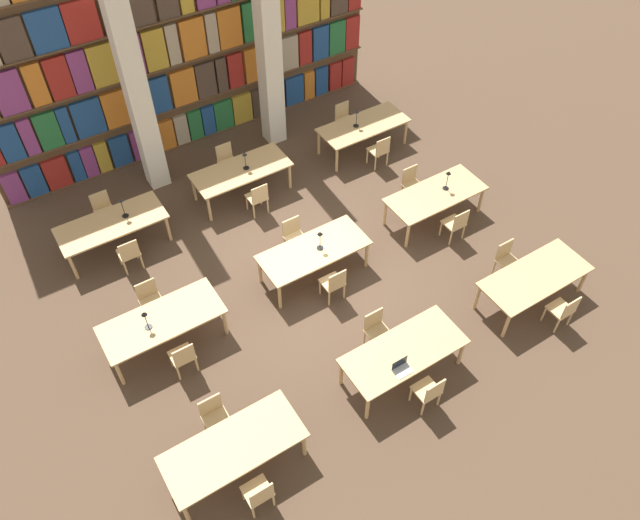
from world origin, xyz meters
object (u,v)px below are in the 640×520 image
at_px(laptop, 402,368).
at_px(reading_table_5, 435,196).
at_px(reading_table_4, 314,252).
at_px(chair_3, 376,329).
at_px(chair_14, 258,197).
at_px(reading_table_0, 234,448).
at_px(reading_table_2, 535,278).
at_px(chair_4, 563,310).
at_px(desk_lamp_5, 357,115).
at_px(desk_lamp_3, 122,204).
at_px(desk_lamp_0, 145,317).
at_px(chair_12, 129,253).
at_px(pillar_center, 267,29).
at_px(chair_17, 344,118).
at_px(chair_15, 227,160).
at_px(chair_16, 379,150).
at_px(reading_table_6, 112,225).
at_px(chair_0, 259,494).
at_px(chair_2, 429,391).
at_px(chair_13, 104,210).
at_px(pillar_left, 131,71).
at_px(reading_table_7, 241,172).
at_px(reading_table_1, 404,352).
at_px(desk_lamp_2, 448,177).
at_px(chair_5, 506,259).
at_px(chair_1, 215,416).
at_px(desk_lamp_4, 245,158).
at_px(chair_7, 150,299).
at_px(chair_8, 334,283).
at_px(desk_lamp_1, 320,237).
at_px(chair_9, 294,236).
at_px(chair_10, 456,223).
at_px(reading_table_8, 363,127).
at_px(reading_table_3, 162,321).
at_px(chair_11, 412,184).

xyz_separation_m(laptop, reading_table_5, (3.38, 3.20, -0.11)).
distance_m(reading_table_4, reading_table_5, 3.17).
bearing_deg(chair_3, chair_14, -88.32).
relative_size(reading_table_0, reading_table_2, 1.00).
xyz_separation_m(chair_4, desk_lamp_5, (-0.25, 6.65, 0.59)).
xyz_separation_m(reading_table_4, desk_lamp_3, (-2.87, 2.96, 0.40)).
height_order(desk_lamp_0, chair_12, desk_lamp_0).
bearing_deg(reading_table_2, pillar_center, 102.82).
xyz_separation_m(chair_4, desk_lamp_0, (-6.88, 3.64, 0.57)).
bearing_deg(chair_17, chair_14, 23.67).
xyz_separation_m(chair_15, chair_16, (3.32, -1.63, 0.00)).
height_order(reading_table_0, chair_3, chair_3).
bearing_deg(reading_table_6, desk_lamp_5, 0.27).
relative_size(chair_0, chair_2, 1.00).
height_order(reading_table_6, chair_13, chair_13).
relative_size(pillar_left, reading_table_7, 2.66).
xyz_separation_m(chair_4, reading_table_4, (-3.33, 3.68, 0.20)).
distance_m(pillar_left, reading_table_1, 7.96).
height_order(desk_lamp_2, chair_17, desk_lamp_2).
xyz_separation_m(pillar_left, desk_lamp_0, (-1.93, -4.55, -1.96)).
relative_size(chair_3, chair_5, 1.00).
bearing_deg(chair_1, chair_15, -118.32).
distance_m(desk_lamp_2, desk_lamp_4, 4.54).
relative_size(chair_0, chair_14, 1.00).
bearing_deg(desk_lamp_3, reading_table_4, -45.87).
distance_m(reading_table_0, chair_7, 3.69).
height_order(chair_3, reading_table_6, chair_3).
height_order(chair_1, desk_lamp_5, desk_lamp_5).
height_order(reading_table_1, desk_lamp_3, desk_lamp_3).
bearing_deg(chair_2, chair_3, 90.00).
xyz_separation_m(reading_table_7, chair_15, (0.00, 0.77, -0.20)).
relative_size(chair_14, desk_lamp_4, 1.93).
xyz_separation_m(reading_table_7, desk_lamp_5, (3.17, -0.05, 0.39)).
relative_size(chair_8, chair_14, 1.00).
height_order(desk_lamp_1, desk_lamp_5, desk_lamp_5).
distance_m(desk_lamp_0, reading_table_7, 4.64).
bearing_deg(chair_4, chair_9, 126.86).
distance_m(chair_10, reading_table_6, 7.35).
height_order(reading_table_6, desk_lamp_3, desk_lamp_3).
bearing_deg(reading_table_6, chair_17, 6.76).
distance_m(chair_2, chair_14, 5.93).
distance_m(chair_5, chair_9, 4.42).
relative_size(reading_table_6, reading_table_8, 1.00).
bearing_deg(chair_9, desk_lamp_3, -37.39).
bearing_deg(chair_10, reading_table_7, 130.30).
bearing_deg(chair_14, chair_4, -60.05).
bearing_deg(chair_12, reading_table_3, -93.49).
xyz_separation_m(pillar_left, chair_11, (4.76, -3.75, -2.53)).
distance_m(chair_9, chair_17, 4.37).
relative_size(reading_table_8, chair_16, 2.59).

